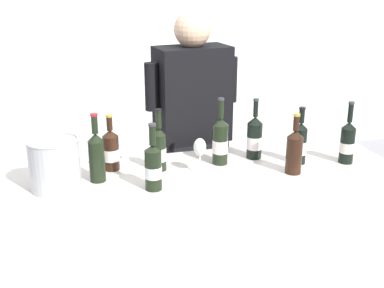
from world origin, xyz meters
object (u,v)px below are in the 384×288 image
object	(u,v)px
wine_bottle_0	(300,143)
wine_bottle_6	(159,149)
wine_bottle_5	(111,150)
wine_glass	(200,149)
wine_bottle_8	(294,150)
person_server	(192,152)
wine_bottle_4	(153,167)
potted_shrub	(201,122)
wine_bottle_2	(347,142)
ice_bucket	(55,164)
wine_bottle_7	(97,155)
wine_bottle_3	(220,141)
wine_bottle_1	(254,138)

from	to	relation	value
wine_bottle_0	wine_bottle_6	bearing A→B (deg)	171.69
wine_bottle_5	wine_glass	world-z (taller)	wine_bottle_5
wine_bottle_8	person_server	bearing A→B (deg)	115.14
wine_bottle_4	wine_bottle_0	bearing A→B (deg)	8.45
potted_shrub	wine_bottle_2	bearing A→B (deg)	-74.64
wine_bottle_6	ice_bucket	xyz separation A→B (m)	(-0.52, -0.09, 0.01)
wine_bottle_6	wine_bottle_7	world-z (taller)	wine_bottle_7
wine_bottle_0	wine_bottle_7	distance (m)	1.06
wine_bottle_4	wine_bottle_5	bearing A→B (deg)	117.56
wine_bottle_6	person_server	bearing A→B (deg)	56.78
wine_bottle_8	wine_bottle_3	bearing A→B (deg)	144.34
wine_bottle_4	potted_shrub	world-z (taller)	potted_shrub
wine_bottle_8	potted_shrub	bearing A→B (deg)	91.80
wine_bottle_8	person_server	distance (m)	0.81
potted_shrub	wine_bottle_6	bearing A→B (deg)	-115.99
wine_bottle_3	person_server	distance (m)	0.53
wine_bottle_3	ice_bucket	distance (m)	0.86
wine_bottle_4	ice_bucket	xyz separation A→B (m)	(-0.44, 0.14, 0.01)
wine_bottle_0	person_server	bearing A→B (deg)	125.87
wine_bottle_3	wine_bottle_6	bearing A→B (deg)	179.93
wine_bottle_7	potted_shrub	world-z (taller)	potted_shrub
wine_bottle_7	ice_bucket	distance (m)	0.20
wine_bottle_1	wine_bottle_3	world-z (taller)	wine_bottle_3
wine_bottle_2	person_server	distance (m)	0.96
wine_bottle_0	wine_bottle_1	xyz separation A→B (m)	(-0.20, 0.14, 0.00)
wine_bottle_1	ice_bucket	bearing A→B (deg)	-173.35
wine_bottle_4	wine_bottle_8	bearing A→B (deg)	0.20
ice_bucket	wine_bottle_4	bearing A→B (deg)	-17.18
wine_bottle_1	wine_bottle_7	size ratio (longest dim) A/B	0.98
wine_bottle_3	wine_bottle_4	world-z (taller)	wine_bottle_3
wine_bottle_6	wine_bottle_8	world-z (taller)	wine_bottle_6
wine_bottle_7	potted_shrub	bearing A→B (deg)	54.41
wine_bottle_1	wine_bottle_2	world-z (taller)	same
wine_bottle_5	person_server	distance (m)	0.72
wine_bottle_0	wine_bottle_1	bearing A→B (deg)	145.56
wine_bottle_0	wine_bottle_1	size ratio (longest dim) A/B	0.92
wine_bottle_2	ice_bucket	size ratio (longest dim) A/B	1.36
wine_bottle_7	wine_bottle_1	bearing A→B (deg)	5.76
wine_bottle_0	wine_bottle_4	distance (m)	0.83
wine_bottle_1	wine_bottle_0	bearing A→B (deg)	-34.44
wine_bottle_5	wine_glass	distance (m)	0.46
wine_glass	potted_shrub	size ratio (longest dim) A/B	0.14
wine_bottle_4	wine_bottle_3	bearing A→B (deg)	29.26
wine_bottle_0	wine_glass	bearing A→B (deg)	178.83
wine_bottle_7	wine_glass	size ratio (longest dim) A/B	1.84
potted_shrub	wine_glass	bearing A→B (deg)	-107.23
wine_bottle_0	wine_bottle_3	xyz separation A→B (m)	(-0.41, 0.11, 0.01)
wine_bottle_4	wine_bottle_6	xyz separation A→B (m)	(0.08, 0.23, 0.00)
person_server	wine_bottle_3	bearing A→B (deg)	-88.10
wine_bottle_6	wine_bottle_7	size ratio (longest dim) A/B	0.95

